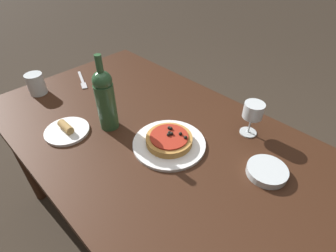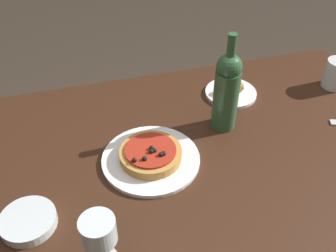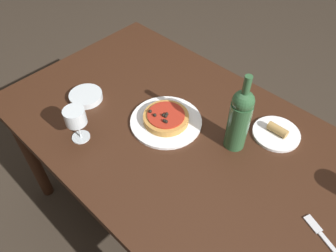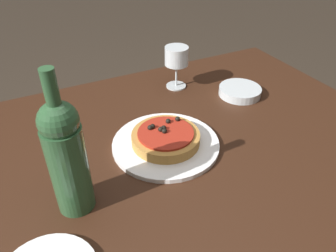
% 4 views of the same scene
% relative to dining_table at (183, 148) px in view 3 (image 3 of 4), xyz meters
% --- Properties ---
extents(ground_plane, '(14.00, 14.00, 0.00)m').
position_rel_dining_table_xyz_m(ground_plane, '(0.00, 0.00, -0.65)').
color(ground_plane, '#382D23').
extents(dining_table, '(1.52, 0.89, 0.74)m').
position_rel_dining_table_xyz_m(dining_table, '(0.00, 0.00, 0.00)').
color(dining_table, '#381E11').
rests_on(dining_table, ground_plane).
extents(dinner_plate, '(0.29, 0.29, 0.01)m').
position_rel_dining_table_xyz_m(dinner_plate, '(0.10, 0.00, 0.09)').
color(dinner_plate, white).
rests_on(dinner_plate, dining_table).
extents(pizza, '(0.18, 0.18, 0.04)m').
position_rel_dining_table_xyz_m(pizza, '(0.10, 0.00, 0.11)').
color(pizza, '#BC843D').
rests_on(pizza, dinner_plate).
extents(wine_glass, '(0.08, 0.08, 0.14)m').
position_rel_dining_table_xyz_m(wine_glass, '(0.28, 0.28, 0.19)').
color(wine_glass, silver).
rests_on(wine_glass, dining_table).
extents(wine_bottle, '(0.08, 0.08, 0.32)m').
position_rel_dining_table_xyz_m(wine_bottle, '(-0.17, -0.10, 0.22)').
color(wine_bottle, '#2D5633').
rests_on(wine_bottle, dining_table).
extents(side_bowl, '(0.14, 0.14, 0.03)m').
position_rel_dining_table_xyz_m(side_bowl, '(0.44, 0.14, 0.10)').
color(side_bowl, silver).
rests_on(side_bowl, dining_table).
extents(fork, '(0.19, 0.09, 0.00)m').
position_rel_dining_table_xyz_m(fork, '(-0.59, 0.02, 0.08)').
color(fork, silver).
rests_on(fork, dining_table).
extents(side_plate, '(0.18, 0.18, 0.05)m').
position_rel_dining_table_xyz_m(side_plate, '(-0.26, -0.25, 0.09)').
color(side_plate, white).
rests_on(side_plate, dining_table).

